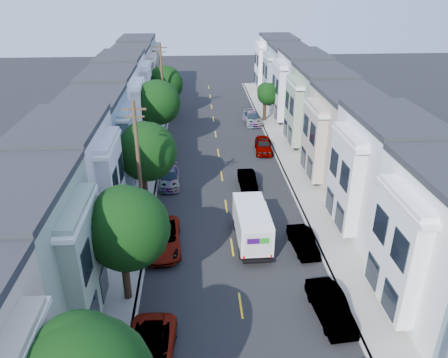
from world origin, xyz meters
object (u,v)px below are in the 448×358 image
tree_far_r (267,94)px  fedex_truck (252,224)px  tree_b (126,229)px  utility_pole_far (162,85)px  parked_right_b (303,242)px  parked_right_d (252,118)px  tree_c (146,152)px  tree_e (164,84)px  parked_right_a (331,307)px  lead_sedan (247,181)px  parked_left_c (162,239)px  tree_d (157,103)px  parked_left_b (149,354)px  utility_pole_near (139,172)px  parked_left_d (169,178)px  parked_right_c (264,145)px

tree_far_r → fedex_truck: tree_far_r is taller
tree_b → utility_pole_far: utility_pole_far is taller
parked_right_b → parked_right_d: (0.00, 28.47, 0.08)m
tree_c → utility_pole_far: (0.00, 21.60, 0.27)m
tree_e → parked_right_a: size_ratio=1.56×
lead_sedan → parked_left_c: size_ratio=0.73×
tree_far_r → parked_right_d: (-1.99, -0.91, -2.82)m
tree_d → parked_right_b: 23.09m
tree_c → parked_left_b: (1.40, -16.30, -4.16)m
tree_d → lead_sedan: 13.65m
utility_pole_near → parked_right_b: (11.20, -2.57, -4.52)m
tree_d → utility_pole_far: bearing=90.0°
tree_far_r → parked_left_b: (-11.79, -38.71, -2.82)m
parked_left_c → tree_far_r: bearing=64.6°
utility_pole_near → utility_pole_far: (0.00, 26.00, 0.00)m
lead_sedan → parked_right_d: parked_right_d is taller
fedex_truck → parked_left_b: fedex_truck is taller
utility_pole_far → parked_left_d: 18.04m
utility_pole_far → parked_right_a: 37.24m
parked_left_c → parked_right_c: size_ratio=1.18×
utility_pole_far → fedex_truck: 28.74m
tree_d → tree_e: bearing=90.0°
utility_pole_far → parked_right_a: size_ratio=2.28×
utility_pole_near → parked_right_d: bearing=66.6°
tree_b → tree_far_r: bearing=68.7°
parked_left_d → parked_right_c: 12.30m
tree_far_r → parked_left_c: tree_far_r is taller
fedex_truck → parked_left_c: bearing=-178.1°
utility_pole_near → tree_e: bearing=90.0°
tree_b → parked_left_b: tree_b is taller
parked_right_d → tree_c: bearing=-121.3°
tree_b → parked_left_c: tree_b is taller
tree_d → parked_right_b: tree_d is taller
tree_b → parked_right_d: size_ratio=1.52×
tree_e → fedex_truck: 32.02m
utility_pole_near → parked_left_b: bearing=-83.3°
fedex_truck → parked_left_b: bearing=-122.0°
parked_right_c → lead_sedan: bearing=-103.2°
tree_d → parked_right_a: size_ratio=1.76×
lead_sedan → parked_left_c: parked_left_c is taller
parked_right_a → parked_right_b: parked_right_a is taller
parked_left_b → parked_left_c: parked_left_c is taller
tree_far_r → parked_right_b: bearing=-93.9°
utility_pole_far → parked_left_d: (1.40, -17.42, -4.48)m
tree_e → parked_right_c: (11.20, -13.48, -3.71)m
fedex_truck → parked_left_d: fedex_truck is taller
tree_far_r → parked_left_d: 21.90m
utility_pole_far → parked_left_c: bearing=-87.1°
tree_d → tree_e: (0.00, 12.44, -0.89)m
parked_right_a → parked_right_b: 6.67m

